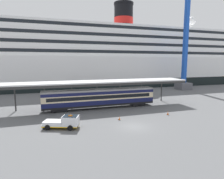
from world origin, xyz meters
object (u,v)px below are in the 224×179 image
Objects in this scene: cruise_ship at (92,59)px; quay_bollard at (44,126)px; service_truck at (64,122)px; dockside_crane at (186,35)px; train_carriage at (100,98)px; traffic_cone_mid at (119,118)px; traffic_cone_near at (168,113)px.

cruise_ship reaches higher than quay_bollard.
service_truck reaches higher than quay_bollard.
dockside_crane reaches higher than service_truck.
dockside_crane is 62.34× the size of quay_bollard.
quay_bollard is (-17.65, -47.96, -10.49)m from cruise_ship.
quay_bollard is at bearing 172.58° from service_truck.
train_carriage is 39.47× the size of traffic_cone_mid.
cruise_ship is at bearing 83.26° from traffic_cone_mid.
cruise_ship reaches higher than traffic_cone_mid.
dockside_crane is (29.22, -19.62, 7.90)m from cruise_ship.
traffic_cone_near is at bearing -40.19° from train_carriage.
cruise_ship reaches higher than train_carriage.
dockside_crane reaches higher than train_carriage.
traffic_cone_near is (18.86, 1.46, -0.62)m from service_truck.
dockside_crane is (35.72, 18.29, 16.60)m from train_carriage.
dockside_crane is at bearing 31.16° from quay_bollard.
service_truck is 5.81× the size of quay_bollard.
quay_bollard is at bearing -148.84° from dockside_crane.
dockside_crane reaches higher than cruise_ship.
cruise_ship is 39.43m from train_carriage.
train_carriage is 4.23× the size of service_truck.
dockside_crane reaches higher than quay_bollard.
service_truck is at bearing -146.84° from dockside_crane.
cruise_ship reaches higher than service_truck.
service_truck reaches higher than traffic_cone_mid.
service_truck is at bearing -106.96° from cruise_ship.
service_truck is 9.30m from traffic_cone_mid.
dockside_crane is at bearing 27.11° from train_carriage.
traffic_cone_near reaches higher than traffic_cone_mid.
traffic_cone_mid is 0.01× the size of dockside_crane.
dockside_crane reaches higher than traffic_cone_mid.
train_carriage is 15.12m from quay_bollard.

